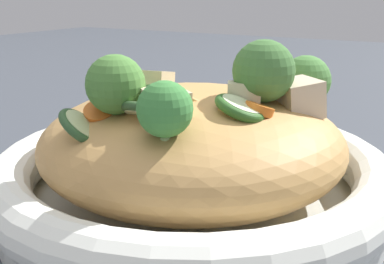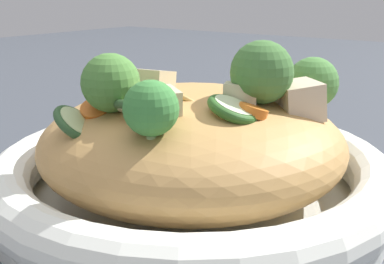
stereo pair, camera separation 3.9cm
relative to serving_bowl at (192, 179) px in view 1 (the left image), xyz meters
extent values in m
plane|color=#3D424A|center=(0.00, 0.00, -0.03)|extent=(3.00, 3.00, 0.00)
cylinder|color=white|center=(0.00, 0.00, -0.02)|extent=(0.32, 0.32, 0.02)
torus|color=white|center=(0.00, 0.00, 0.01)|extent=(0.34, 0.34, 0.04)
ellipsoid|color=tan|center=(0.00, 0.00, 0.03)|extent=(0.25, 0.25, 0.09)
torus|color=tan|center=(-0.01, 0.00, 0.07)|extent=(0.07, 0.08, 0.03)
torus|color=tan|center=(0.03, -0.03, 0.07)|extent=(0.09, 0.08, 0.03)
cone|color=#99BF72|center=(-0.07, 0.02, 0.07)|extent=(0.03, 0.02, 0.02)
sphere|color=#4C8339|center=(-0.07, 0.02, 0.09)|extent=(0.05, 0.05, 0.04)
cone|color=#A4C173|center=(0.09, -0.07, 0.05)|extent=(0.02, 0.02, 0.02)
sphere|color=#4E8740|center=(0.09, -0.07, 0.08)|extent=(0.06, 0.06, 0.04)
cone|color=#A5C274|center=(-0.08, -0.03, 0.06)|extent=(0.03, 0.03, 0.02)
sphere|color=#3F873E|center=(-0.08, -0.03, 0.08)|extent=(0.05, 0.05, 0.04)
cone|color=#9DBC72|center=(0.01, -0.06, 0.07)|extent=(0.02, 0.02, 0.02)
sphere|color=#447639|center=(0.01, -0.06, 0.10)|extent=(0.05, 0.05, 0.05)
cylinder|color=orange|center=(-0.02, -0.06, 0.07)|extent=(0.03, 0.03, 0.01)
cylinder|color=orange|center=(0.00, 0.06, 0.07)|extent=(0.03, 0.02, 0.03)
cylinder|color=orange|center=(-0.01, 0.04, 0.08)|extent=(0.03, 0.03, 0.01)
cylinder|color=orange|center=(-0.07, 0.04, 0.07)|extent=(0.03, 0.03, 0.02)
cylinder|color=beige|center=(-0.06, 0.00, 0.07)|extent=(0.03, 0.03, 0.02)
torus|color=#2F502A|center=(-0.06, 0.00, 0.07)|extent=(0.04, 0.04, 0.02)
cylinder|color=beige|center=(-0.09, 0.04, 0.06)|extent=(0.04, 0.04, 0.02)
torus|color=#2C502A|center=(-0.09, 0.04, 0.06)|extent=(0.05, 0.04, 0.03)
cylinder|color=beige|center=(-0.02, 0.03, 0.08)|extent=(0.04, 0.04, 0.02)
torus|color=#2F582D|center=(-0.02, 0.03, 0.08)|extent=(0.05, 0.05, 0.02)
cylinder|color=beige|center=(-0.03, -0.05, 0.07)|extent=(0.04, 0.04, 0.02)
torus|color=#2C5C22|center=(-0.03, -0.05, 0.07)|extent=(0.05, 0.05, 0.02)
cube|color=beige|center=(0.03, -0.08, 0.07)|extent=(0.05, 0.05, 0.03)
cube|color=beige|center=(-0.02, 0.03, 0.08)|extent=(0.04, 0.04, 0.03)
cube|color=beige|center=(0.00, -0.05, 0.08)|extent=(0.03, 0.03, 0.02)
cube|color=beige|center=(-0.06, -0.01, 0.08)|extent=(0.04, 0.04, 0.03)
camera|label=1|loc=(-0.33, -0.19, 0.16)|focal=44.71mm
camera|label=2|loc=(-0.30, -0.22, 0.16)|focal=44.71mm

